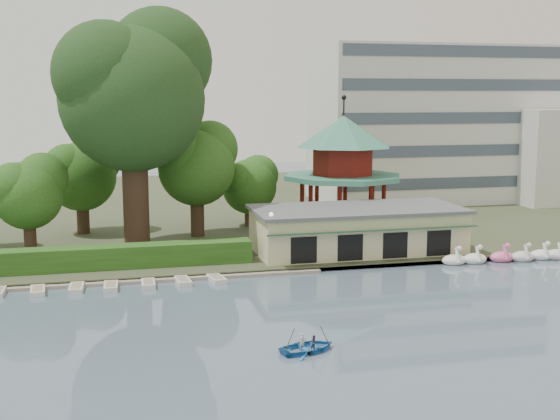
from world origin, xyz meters
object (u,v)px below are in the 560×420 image
object	(u,v)px
pavilion	(343,161)
rowboat_with_passengers	(308,343)
dock	(103,282)
boathouse	(357,229)
big_tree	(134,86)

from	to	relation	value
pavilion	rowboat_with_passengers	size ratio (longest dim) A/B	2.57
dock	rowboat_with_passengers	size ratio (longest dim) A/B	6.46
dock	boathouse	world-z (taller)	boathouse
rowboat_with_passengers	pavilion	bearing A→B (deg)	68.34
pavilion	rowboat_with_passengers	distance (m)	35.30
boathouse	pavilion	xyz separation A→B (m)	(2.00, 10.03, 5.11)
dock	pavilion	xyz separation A→B (m)	(24.00, 14.80, 7.36)
big_tree	rowboat_with_passengers	size ratio (longest dim) A/B	4.12
dock	boathouse	distance (m)	22.62
rowboat_with_passengers	boathouse	bearing A→B (deg)	64.05
rowboat_with_passengers	dock	bearing A→B (deg)	122.91
dock	boathouse	size ratio (longest dim) A/B	1.83
dock	big_tree	distance (m)	18.68
pavilion	big_tree	distance (m)	22.42
dock	rowboat_with_passengers	xyz separation A→B (m)	(11.23, -17.35, 0.36)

